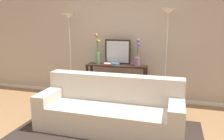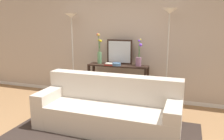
{
  "view_description": "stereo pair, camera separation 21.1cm",
  "coord_description": "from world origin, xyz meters",
  "px_view_note": "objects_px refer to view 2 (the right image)",
  "views": [
    {
      "loc": [
        1.23,
        -2.84,
        1.77
      ],
      "look_at": [
        0.06,
        1.15,
        0.88
      ],
      "focal_mm": 35.77,
      "sensor_mm": 36.0,
      "label": 1
    },
    {
      "loc": [
        1.43,
        -2.78,
        1.77
      ],
      "look_at": [
        0.06,
        1.15,
        0.88
      ],
      "focal_mm": 35.77,
      "sensor_mm": 36.0,
      "label": 2
    }
  ],
  "objects_px": {
    "floor_lamp_right": "(169,31)",
    "vase_short_flowers": "(139,59)",
    "floor_lamp_left": "(72,33)",
    "vase_tall_flowers": "(99,53)",
    "wall_mirror": "(119,52)",
    "book_row_under_console": "(103,97)",
    "couch": "(108,110)",
    "fruit_bowl": "(117,64)",
    "console_table": "(118,77)",
    "book_stack": "(109,64)"
  },
  "relations": [
    {
      "from": "floor_lamp_right",
      "to": "vase_short_flowers",
      "type": "bearing_deg",
      "value": 170.26
    },
    {
      "from": "floor_lamp_left",
      "to": "vase_tall_flowers",
      "type": "xyz_separation_m",
      "value": [
        0.63,
        0.11,
        -0.45
      ]
    },
    {
      "from": "wall_mirror",
      "to": "book_row_under_console",
      "type": "height_order",
      "value": "wall_mirror"
    },
    {
      "from": "floor_lamp_left",
      "to": "vase_short_flowers",
      "type": "bearing_deg",
      "value": 3.86
    },
    {
      "from": "vase_tall_flowers",
      "to": "book_row_under_console",
      "type": "height_order",
      "value": "vase_tall_flowers"
    },
    {
      "from": "floor_lamp_right",
      "to": "wall_mirror",
      "type": "xyz_separation_m",
      "value": [
        -1.07,
        0.2,
        -0.47
      ]
    },
    {
      "from": "couch",
      "to": "fruit_bowl",
      "type": "bearing_deg",
      "value": 101.64
    },
    {
      "from": "wall_mirror",
      "to": "vase_short_flowers",
      "type": "height_order",
      "value": "vase_short_flowers"
    },
    {
      "from": "vase_tall_flowers",
      "to": "vase_short_flowers",
      "type": "relative_size",
      "value": 1.17
    },
    {
      "from": "console_table",
      "to": "vase_tall_flowers",
      "type": "xyz_separation_m",
      "value": [
        -0.45,
        0.04,
        0.51
      ]
    },
    {
      "from": "console_table",
      "to": "fruit_bowl",
      "type": "xyz_separation_m",
      "value": [
        -0.0,
        -0.09,
        0.3
      ]
    },
    {
      "from": "wall_mirror",
      "to": "vase_tall_flowers",
      "type": "height_order",
      "value": "vase_tall_flowers"
    },
    {
      "from": "couch",
      "to": "console_table",
      "type": "bearing_deg",
      "value": 100.74
    },
    {
      "from": "couch",
      "to": "console_table",
      "type": "xyz_separation_m",
      "value": [
        -0.25,
        1.3,
        0.26
      ]
    },
    {
      "from": "couch",
      "to": "console_table",
      "type": "distance_m",
      "value": 1.34
    },
    {
      "from": "vase_tall_flowers",
      "to": "book_row_under_console",
      "type": "distance_m",
      "value": 1.04
    },
    {
      "from": "console_table",
      "to": "book_stack",
      "type": "xyz_separation_m",
      "value": [
        -0.17,
        -0.09,
        0.29
      ]
    },
    {
      "from": "floor_lamp_left",
      "to": "vase_short_flowers",
      "type": "relative_size",
      "value": 3.37
    },
    {
      "from": "fruit_bowl",
      "to": "wall_mirror",
      "type": "bearing_deg",
      "value": 90.89
    },
    {
      "from": "couch",
      "to": "wall_mirror",
      "type": "distance_m",
      "value": 1.66
    },
    {
      "from": "console_table",
      "to": "floor_lamp_right",
      "type": "distance_m",
      "value": 1.47
    },
    {
      "from": "console_table",
      "to": "floor_lamp_left",
      "type": "bearing_deg",
      "value": -176.11
    },
    {
      "from": "console_table",
      "to": "couch",
      "type": "bearing_deg",
      "value": -79.26
    },
    {
      "from": "couch",
      "to": "vase_tall_flowers",
      "type": "distance_m",
      "value": 1.69
    },
    {
      "from": "floor_lamp_left",
      "to": "fruit_bowl",
      "type": "xyz_separation_m",
      "value": [
        1.08,
        -0.02,
        -0.66
      ]
    },
    {
      "from": "fruit_bowl",
      "to": "floor_lamp_left",
      "type": "bearing_deg",
      "value": 179.11
    },
    {
      "from": "couch",
      "to": "vase_short_flowers",
      "type": "bearing_deg",
      "value": 80.93
    },
    {
      "from": "floor_lamp_right",
      "to": "console_table",
      "type": "bearing_deg",
      "value": 176.05
    },
    {
      "from": "floor_lamp_right",
      "to": "vase_short_flowers",
      "type": "distance_m",
      "value": 0.85
    },
    {
      "from": "book_stack",
      "to": "vase_tall_flowers",
      "type": "bearing_deg",
      "value": 156.25
    },
    {
      "from": "fruit_bowl",
      "to": "vase_tall_flowers",
      "type": "bearing_deg",
      "value": 164.14
    },
    {
      "from": "book_row_under_console",
      "to": "fruit_bowl",
      "type": "bearing_deg",
      "value": -14.43
    },
    {
      "from": "console_table",
      "to": "vase_tall_flowers",
      "type": "distance_m",
      "value": 0.69
    },
    {
      "from": "floor_lamp_right",
      "to": "book_stack",
      "type": "xyz_separation_m",
      "value": [
        -1.23,
        -0.01,
        -0.72
      ]
    },
    {
      "from": "console_table",
      "to": "floor_lamp_left",
      "type": "relative_size",
      "value": 0.68
    },
    {
      "from": "floor_lamp_right",
      "to": "book_stack",
      "type": "height_order",
      "value": "floor_lamp_right"
    },
    {
      "from": "vase_short_flowers",
      "to": "couch",
      "type": "bearing_deg",
      "value": -99.07
    },
    {
      "from": "floor_lamp_left",
      "to": "book_stack",
      "type": "relative_size",
      "value": 9.37
    },
    {
      "from": "floor_lamp_right",
      "to": "vase_short_flowers",
      "type": "height_order",
      "value": "floor_lamp_right"
    },
    {
      "from": "wall_mirror",
      "to": "fruit_bowl",
      "type": "bearing_deg",
      "value": -89.11
    },
    {
      "from": "console_table",
      "to": "floor_lamp_right",
      "type": "height_order",
      "value": "floor_lamp_right"
    },
    {
      "from": "floor_lamp_left",
      "to": "floor_lamp_right",
      "type": "distance_m",
      "value": 2.14
    },
    {
      "from": "console_table",
      "to": "floor_lamp_right",
      "type": "bearing_deg",
      "value": -3.95
    },
    {
      "from": "vase_tall_flowers",
      "to": "console_table",
      "type": "bearing_deg",
      "value": -4.82
    },
    {
      "from": "floor_lamp_left",
      "to": "couch",
      "type": "bearing_deg",
      "value": -42.69
    },
    {
      "from": "couch",
      "to": "vase_tall_flowers",
      "type": "relative_size",
      "value": 3.47
    },
    {
      "from": "floor_lamp_left",
      "to": "vase_tall_flowers",
      "type": "height_order",
      "value": "floor_lamp_left"
    },
    {
      "from": "couch",
      "to": "console_table",
      "type": "height_order",
      "value": "couch"
    },
    {
      "from": "book_stack",
      "to": "book_row_under_console",
      "type": "relative_size",
      "value": 0.53
    },
    {
      "from": "fruit_bowl",
      "to": "book_stack",
      "type": "relative_size",
      "value": 0.91
    }
  ]
}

